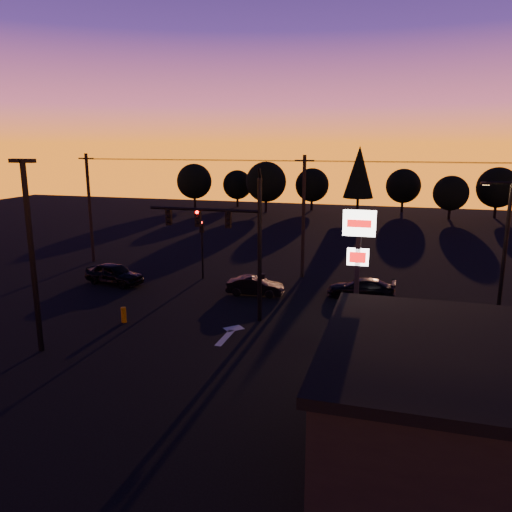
# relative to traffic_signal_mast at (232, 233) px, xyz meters

# --- Properties ---
(ground) EXTENTS (120.00, 120.00, 0.00)m
(ground) POSITION_rel_traffic_signal_mast_xyz_m (0.10, -3.99, -4.94)
(ground) COLOR black
(ground) RESTS_ON ground
(lane_arrow) EXTENTS (1.20, 3.10, 0.01)m
(lane_arrow) POSITION_rel_traffic_signal_mast_xyz_m (0.60, -2.33, -4.93)
(lane_arrow) COLOR beige
(lane_arrow) RESTS_ON ground
(traffic_signal_mast) EXTENTS (6.79, 0.52, 8.58)m
(traffic_signal_mast) POSITION_rel_traffic_signal_mast_xyz_m (0.00, 0.00, 0.00)
(traffic_signal_mast) COLOR black
(traffic_signal_mast) RESTS_ON ground
(secondary_signal) EXTENTS (0.30, 0.31, 4.35)m
(secondary_signal) POSITION_rel_traffic_signal_mast_xyz_m (-4.90, 7.49, -2.07)
(secondary_signal) COLOR black
(secondary_signal) RESTS_ON ground
(parking_lot_light) EXTENTS (1.25, 0.30, 9.14)m
(parking_lot_light) POSITION_rel_traffic_signal_mast_xyz_m (-7.40, -6.99, 0.33)
(parking_lot_light) COLOR black
(parking_lot_light) RESTS_ON ground
(pylon_sign) EXTENTS (1.50, 0.28, 6.80)m
(pylon_sign) POSITION_rel_traffic_signal_mast_xyz_m (7.10, -2.49, -0.02)
(pylon_sign) COLOR black
(pylon_sign) RESTS_ON ground
(streetlight) EXTENTS (1.55, 0.35, 8.00)m
(streetlight) POSITION_rel_traffic_signal_mast_xyz_m (14.01, 1.51, -0.52)
(streetlight) COLOR black
(streetlight) RESTS_ON ground
(utility_pole_0) EXTENTS (1.40, 0.26, 9.00)m
(utility_pole_0) POSITION_rel_traffic_signal_mast_xyz_m (-15.90, 10.01, -0.34)
(utility_pole_0) COLOR black
(utility_pole_0) RESTS_ON ground
(utility_pole_1) EXTENTS (1.40, 0.26, 9.00)m
(utility_pole_1) POSITION_rel_traffic_signal_mast_xyz_m (2.10, 10.01, -0.34)
(utility_pole_1) COLOR black
(utility_pole_1) RESTS_ON ground
(power_wires) EXTENTS (36.00, 1.22, 0.07)m
(power_wires) POSITION_rel_traffic_signal_mast_xyz_m (2.10, 10.01, 3.63)
(power_wires) COLOR black
(power_wires) RESTS_ON ground
(bollard) EXTENTS (0.29, 0.29, 0.88)m
(bollard) POSITION_rel_traffic_signal_mast_xyz_m (-5.63, -2.39, -4.50)
(bollard) COLOR #AF6C02
(bollard) RESTS_ON ground
(tree_0) EXTENTS (5.36, 5.36, 6.74)m
(tree_0) POSITION_rel_traffic_signal_mast_xyz_m (-21.90, 46.01, -0.88)
(tree_0) COLOR black
(tree_0) RESTS_ON ground
(tree_1) EXTENTS (4.54, 4.54, 5.71)m
(tree_1) POSITION_rel_traffic_signal_mast_xyz_m (-15.90, 49.01, -1.50)
(tree_1) COLOR black
(tree_1) RESTS_ON ground
(tree_2) EXTENTS (5.77, 5.78, 7.26)m
(tree_2) POSITION_rel_traffic_signal_mast_xyz_m (-9.90, 44.01, -0.57)
(tree_2) COLOR black
(tree_2) RESTS_ON ground
(tree_3) EXTENTS (4.95, 4.95, 6.22)m
(tree_3) POSITION_rel_traffic_signal_mast_xyz_m (-3.90, 48.01, -1.19)
(tree_3) COLOR black
(tree_3) RESTS_ON ground
(tree_4) EXTENTS (4.18, 4.18, 9.50)m
(tree_4) POSITION_rel_traffic_signal_mast_xyz_m (3.10, 45.01, 0.99)
(tree_4) COLOR black
(tree_4) RESTS_ON ground
(tree_5) EXTENTS (4.95, 4.95, 6.22)m
(tree_5) POSITION_rel_traffic_signal_mast_xyz_m (9.10, 50.01, -1.19)
(tree_5) COLOR black
(tree_5) RESTS_ON ground
(tree_6) EXTENTS (4.54, 4.54, 5.71)m
(tree_6) POSITION_rel_traffic_signal_mast_xyz_m (15.10, 44.01, -1.50)
(tree_6) COLOR black
(tree_6) RESTS_ON ground
(tree_7) EXTENTS (5.36, 5.36, 6.74)m
(tree_7) POSITION_rel_traffic_signal_mast_xyz_m (21.10, 47.01, -0.88)
(tree_7) COLOR black
(tree_7) RESTS_ON ground
(car_left) EXTENTS (4.65, 2.56, 1.50)m
(car_left) POSITION_rel_traffic_signal_mast_xyz_m (-10.41, 4.39, -4.19)
(car_left) COLOR black
(car_left) RESTS_ON ground
(car_mid) EXTENTS (3.80, 1.55, 1.23)m
(car_mid) POSITION_rel_traffic_signal_mast_xyz_m (-0.02, 4.65, -4.32)
(car_mid) COLOR black
(car_mid) RESTS_ON ground
(car_right) EXTENTS (4.42, 1.92, 1.27)m
(car_right) POSITION_rel_traffic_signal_mast_xyz_m (6.75, 5.97, -4.30)
(car_right) COLOR black
(car_right) RESTS_ON ground
(suv_parked) EXTENTS (4.15, 5.87, 1.49)m
(suv_parked) POSITION_rel_traffic_signal_mast_xyz_m (8.75, -5.54, -4.19)
(suv_parked) COLOR black
(suv_parked) RESTS_ON ground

